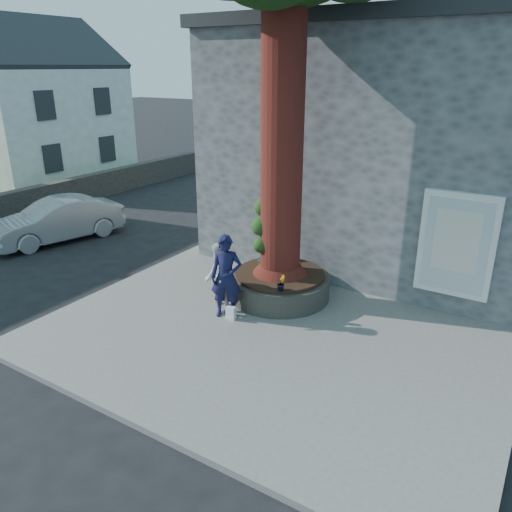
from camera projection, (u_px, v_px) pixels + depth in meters
The scene contains 14 objects.
ground at pixel (199, 328), 10.47m from camera, with size 120.00×120.00×0.00m, color black.
pavement at pixel (285, 324), 10.50m from camera, with size 9.00×8.00×0.12m, color slate.
yellow_line at pixel (129, 280), 12.77m from camera, with size 0.10×30.00×0.01m, color yellow.
stone_shop at pixel (427, 142), 13.81m from camera, with size 10.30×8.30×6.30m.
planter at pixel (279, 285), 11.51m from camera, with size 2.30×2.30×0.60m.
cottage_far at pixel (25, 96), 23.61m from camera, with size 7.30×7.40×8.75m.
man at pixel (226, 277), 10.41m from camera, with size 0.66×0.43×1.80m, color #131435.
woman at pixel (219, 278), 10.70m from camera, with size 0.75×0.58×1.54m, color silver.
shopping_bag at pixel (231, 313), 10.53m from camera, with size 0.20×0.12×0.28m, color white.
car_silver at pixel (57, 220), 15.47m from camera, with size 1.38×3.96×1.30m, color #95989C.
plant_a at pixel (262, 264), 11.34m from camera, with size 0.22×0.15×0.41m, color gray.
plant_b at pixel (281, 283), 10.41m from camera, with size 0.19×0.19×0.35m, color gray.
plant_c at pixel (294, 254), 12.06m from camera, with size 0.18×0.18×0.32m, color gray.
plant_d at pixel (297, 266), 11.36m from camera, with size 0.26×0.24×0.29m, color gray.
Camera 1 is at (5.91, -7.21, 5.15)m, focal length 35.00 mm.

